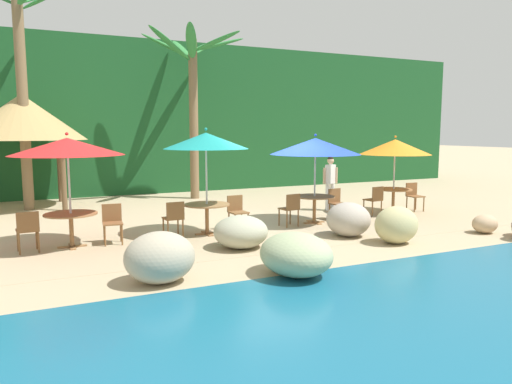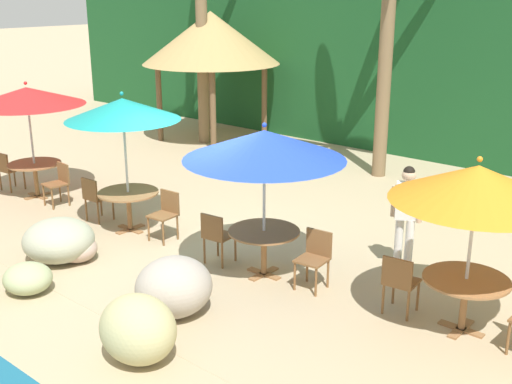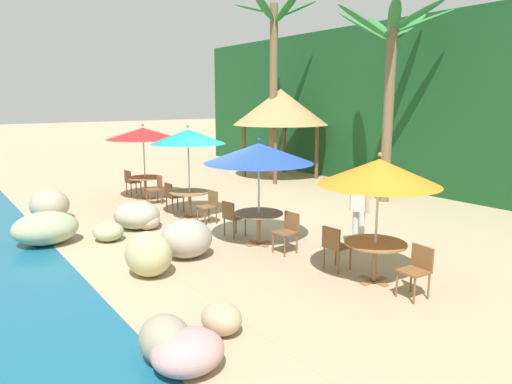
# 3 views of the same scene
# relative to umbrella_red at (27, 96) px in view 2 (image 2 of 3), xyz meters

# --- Properties ---
(ground_plane) EXTENTS (120.00, 120.00, 0.00)m
(ground_plane) POSITION_rel_umbrella_red_xyz_m (4.80, 0.31, -2.16)
(ground_plane) COLOR tan
(terrace_deck) EXTENTS (18.00, 5.20, 0.01)m
(terrace_deck) POSITION_rel_umbrella_red_xyz_m (4.80, 0.31, -2.15)
(terrace_deck) COLOR tan
(terrace_deck) RESTS_ON ground
(foliage_backdrop) EXTENTS (28.00, 2.40, 6.00)m
(foliage_backdrop) POSITION_rel_umbrella_red_xyz_m (4.80, 9.31, 0.84)
(foliage_backdrop) COLOR #194C23
(foliage_backdrop) RESTS_ON ground
(rock_seawall) EXTENTS (9.71, 3.49, 0.85)m
(rock_seawall) POSITION_rel_umbrella_red_xyz_m (4.63, -2.73, -1.79)
(rock_seawall) COLOR #AEA389
(rock_seawall) RESTS_ON ground
(umbrella_red) EXTENTS (2.34, 2.34, 2.46)m
(umbrella_red) POSITION_rel_umbrella_red_xyz_m (0.00, 0.00, 0.00)
(umbrella_red) COLOR silver
(umbrella_red) RESTS_ON ground
(dining_table_red) EXTENTS (1.10, 1.10, 0.74)m
(dining_table_red) POSITION_rel_umbrella_red_xyz_m (0.00, 0.00, -1.54)
(dining_table_red) COLOR olive
(dining_table_red) RESTS_ON ground
(chair_red_seaward) EXTENTS (0.46, 0.46, 0.87)m
(chair_red_seaward) POSITION_rel_umbrella_red_xyz_m (0.85, 0.02, -1.64)
(chair_red_seaward) COLOR brown
(chair_red_seaward) RESTS_ON ground
(chair_red_inland) EXTENTS (0.46, 0.47, 0.87)m
(chair_red_inland) POSITION_rel_umbrella_red_xyz_m (-0.84, -0.17, -1.64)
(chair_red_inland) COLOR brown
(chair_red_inland) RESTS_ON ground
(umbrella_teal) EXTENTS (2.02, 2.02, 2.56)m
(umbrella_teal) POSITION_rel_umbrella_red_xyz_m (3.06, 0.03, 0.09)
(umbrella_teal) COLOR silver
(umbrella_teal) RESTS_ON ground
(dining_table_teal) EXTENTS (1.10, 1.10, 0.74)m
(dining_table_teal) POSITION_rel_umbrella_red_xyz_m (3.06, 0.03, -1.54)
(dining_table_teal) COLOR olive
(dining_table_teal) RESTS_ON ground
(chair_teal_seaward) EXTENTS (0.45, 0.45, 0.87)m
(chair_teal_seaward) POSITION_rel_umbrella_red_xyz_m (3.91, 0.18, -1.64)
(chair_teal_seaward) COLOR brown
(chair_teal_seaward) RESTS_ON ground
(chair_teal_inland) EXTENTS (0.44, 0.45, 0.87)m
(chair_teal_inland) POSITION_rel_umbrella_red_xyz_m (2.22, -0.10, -1.64)
(chair_teal_inland) COLOR brown
(chair_teal_inland) RESTS_ON ground
(umbrella_blue) EXTENTS (2.42, 2.42, 2.41)m
(umbrella_blue) POSITION_rel_umbrella_red_xyz_m (6.17, 0.15, -0.08)
(umbrella_blue) COLOR silver
(umbrella_blue) RESTS_ON ground
(dining_table_blue) EXTENTS (1.10, 1.10, 0.74)m
(dining_table_blue) POSITION_rel_umbrella_red_xyz_m (6.17, 0.15, -1.54)
(dining_table_blue) COLOR olive
(dining_table_blue) RESTS_ON ground
(chair_blue_seaward) EXTENTS (0.46, 0.46, 0.87)m
(chair_blue_seaward) POSITION_rel_umbrella_red_xyz_m (7.00, 0.32, -1.64)
(chair_blue_seaward) COLOR brown
(chair_blue_seaward) RESTS_ON ground
(chair_blue_inland) EXTENTS (0.47, 0.47, 0.87)m
(chair_blue_inland) POSITION_rel_umbrella_red_xyz_m (5.33, -0.04, -1.64)
(chair_blue_inland) COLOR brown
(chair_blue_inland) RESTS_ON ground
(umbrella_orange) EXTENTS (2.12, 2.12, 2.34)m
(umbrella_orange) POSITION_rel_umbrella_red_xyz_m (9.20, 0.53, -0.15)
(umbrella_orange) COLOR silver
(umbrella_orange) RESTS_ON ground
(dining_table_orange) EXTENTS (1.10, 1.10, 0.74)m
(dining_table_orange) POSITION_rel_umbrella_red_xyz_m (9.20, 0.53, -1.54)
(dining_table_orange) COLOR olive
(dining_table_orange) RESTS_ON ground
(chair_orange_inland) EXTENTS (0.46, 0.47, 0.87)m
(chair_orange_inland) POSITION_rel_umbrella_red_xyz_m (8.37, 0.35, -1.64)
(chair_orange_inland) COLOR brown
(chair_orange_inland) RESTS_ON ground
(palapa_hut) EXTENTS (3.90, 3.90, 3.64)m
(palapa_hut) POSITION_rel_umbrella_red_xyz_m (-0.90, 6.31, 0.75)
(palapa_hut) COLOR brown
(palapa_hut) RESTS_ON ground
(waiter_in_white) EXTENTS (0.52, 0.34, 1.70)m
(waiter_in_white) POSITION_rel_umbrella_red_xyz_m (7.71, 1.72, -1.17)
(waiter_in_white) COLOR white
(waiter_in_white) RESTS_ON ground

